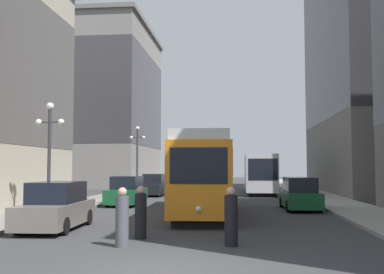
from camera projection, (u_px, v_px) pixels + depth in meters
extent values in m
plane|color=#38383A|center=(159.00, 272.00, 10.63)|extent=(200.00, 200.00, 0.00)
cube|color=gray|center=(148.00, 188.00, 51.16)|extent=(3.14, 120.00, 0.15)
cube|color=gray|center=(298.00, 189.00, 49.54)|extent=(3.14, 120.00, 0.15)
cube|color=black|center=(204.00, 210.00, 24.13)|extent=(2.71, 12.06, 0.35)
cube|color=orange|center=(204.00, 177.00, 24.24)|extent=(3.15, 13.12, 3.10)
cube|color=black|center=(204.00, 163.00, 24.28)|extent=(3.15, 12.60, 1.08)
cube|color=silver|center=(204.00, 142.00, 24.35)|extent=(2.93, 12.85, 0.44)
cube|color=black|center=(199.00, 166.00, 17.81)|extent=(2.21, 0.17, 1.40)
sphere|color=#F2EACC|center=(199.00, 209.00, 17.63)|extent=(0.24, 0.24, 0.24)
cube|color=black|center=(259.00, 191.00, 42.89)|extent=(2.23, 11.90, 0.35)
cube|color=silver|center=(259.00, 172.00, 43.00)|extent=(2.62, 12.94, 3.10)
cube|color=black|center=(259.00, 167.00, 43.03)|extent=(2.65, 12.42, 1.30)
cube|color=black|center=(263.00, 169.00, 36.62)|extent=(2.30, 0.09, 1.71)
cylinder|color=black|center=(107.00, 202.00, 27.93)|extent=(0.18, 0.64, 0.64)
cylinder|color=black|center=(119.00, 199.00, 30.65)|extent=(0.18, 0.64, 0.64)
cylinder|color=black|center=(135.00, 202.00, 27.77)|extent=(0.18, 0.64, 0.64)
cylinder|color=black|center=(144.00, 199.00, 30.48)|extent=(0.18, 0.64, 0.64)
cube|color=#14512D|center=(126.00, 196.00, 29.23)|extent=(1.82, 4.42, 0.84)
cube|color=black|center=(127.00, 183.00, 29.39)|extent=(1.59, 2.43, 0.80)
cylinder|color=black|center=(140.00, 193.00, 37.74)|extent=(0.21, 0.65, 0.64)
cylinder|color=black|center=(149.00, 191.00, 40.70)|extent=(0.21, 0.65, 0.64)
cylinder|color=black|center=(161.00, 193.00, 37.49)|extent=(0.21, 0.65, 0.64)
cylinder|color=black|center=(168.00, 191.00, 40.45)|extent=(0.21, 0.65, 0.64)
cube|color=black|center=(155.00, 189.00, 39.11)|extent=(2.02, 4.91, 0.84)
cube|color=black|center=(155.00, 179.00, 39.28)|extent=(1.71, 2.73, 0.80)
cylinder|color=black|center=(311.00, 202.00, 27.66)|extent=(0.19, 0.64, 0.64)
cylinder|color=black|center=(320.00, 206.00, 24.66)|extent=(0.19, 0.64, 0.64)
cylinder|color=black|center=(281.00, 202.00, 27.80)|extent=(0.19, 0.64, 0.64)
cylinder|color=black|center=(288.00, 206.00, 24.79)|extent=(0.19, 0.64, 0.64)
cube|color=#14512D|center=(300.00, 199.00, 26.25)|extent=(1.91, 4.90, 0.84)
cube|color=black|center=(300.00, 184.00, 26.18)|extent=(1.64, 2.71, 0.80)
cylinder|color=black|center=(17.00, 226.00, 16.51)|extent=(0.21, 0.65, 0.64)
cylinder|color=black|center=(48.00, 217.00, 19.48)|extent=(0.21, 0.65, 0.64)
cylinder|color=black|center=(65.00, 226.00, 16.42)|extent=(0.21, 0.65, 0.64)
cylinder|color=black|center=(88.00, 217.00, 19.38)|extent=(0.21, 0.65, 0.64)
cube|color=slate|center=(56.00, 214.00, 17.96)|extent=(2.01, 4.87, 0.84)
cube|color=black|center=(57.00, 192.00, 18.14)|extent=(1.70, 2.71, 0.80)
cylinder|color=black|center=(231.00, 221.00, 14.18)|extent=(0.40, 0.40, 1.53)
sphere|color=tan|center=(231.00, 191.00, 14.24)|extent=(0.27, 0.27, 0.27)
cylinder|color=black|center=(141.00, 216.00, 15.65)|extent=(0.39, 0.39, 1.50)
sphere|color=tan|center=(141.00, 190.00, 15.70)|extent=(0.27, 0.27, 0.27)
cylinder|color=#4C4C56|center=(122.00, 221.00, 14.02)|extent=(0.40, 0.40, 1.52)
sphere|color=tan|center=(122.00, 192.00, 14.08)|extent=(0.27, 0.27, 0.27)
cylinder|color=#333338|center=(49.00, 162.00, 22.04)|extent=(0.16, 0.16, 4.96)
sphere|color=white|center=(50.00, 106.00, 22.21)|extent=(0.36, 0.36, 0.36)
sphere|color=white|center=(39.00, 122.00, 22.22)|extent=(0.31, 0.31, 0.31)
sphere|color=white|center=(61.00, 122.00, 22.11)|extent=(0.31, 0.31, 0.31)
cube|color=#333338|center=(50.00, 122.00, 22.16)|extent=(1.10, 0.06, 0.06)
cylinder|color=#333338|center=(137.00, 161.00, 41.12)|extent=(0.16, 0.16, 5.50)
sphere|color=white|center=(137.00, 128.00, 41.31)|extent=(0.36, 0.36, 0.36)
sphere|color=white|center=(131.00, 138.00, 41.31)|extent=(0.31, 0.31, 0.31)
sphere|color=white|center=(144.00, 138.00, 41.20)|extent=(0.31, 0.31, 0.31)
cube|color=#333338|center=(137.00, 138.00, 41.26)|extent=(1.10, 0.06, 0.06)
cube|color=gray|center=(105.00, 109.00, 60.19)|extent=(11.36, 18.96, 19.76)
cube|color=#423F43|center=(105.00, 101.00, 60.26)|extent=(11.40, 19.00, 11.86)
cube|color=slate|center=(106.00, 32.00, 60.85)|extent=(11.96, 19.56, 0.50)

